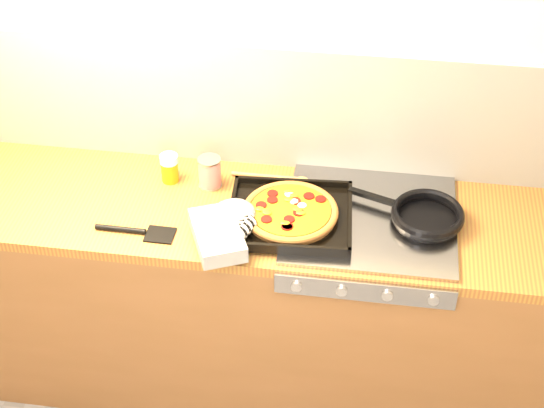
% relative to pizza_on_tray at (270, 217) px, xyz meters
% --- Properties ---
extents(room_shell, '(3.20, 3.20, 3.20)m').
position_rel_pizza_on_tray_xyz_m(room_shell, '(-0.10, 0.38, 0.20)').
color(room_shell, white).
rests_on(room_shell, ground).
extents(counter_run, '(3.20, 0.62, 0.90)m').
position_rel_pizza_on_tray_xyz_m(counter_run, '(-0.10, 0.09, -0.50)').
color(counter_run, brown).
rests_on(counter_run, ground).
extents(stovetop, '(0.60, 0.56, 0.02)m').
position_rel_pizza_on_tray_xyz_m(stovetop, '(0.35, 0.09, -0.04)').
color(stovetop, gray).
rests_on(stovetop, counter_run).
extents(pizza_on_tray, '(0.57, 0.52, 0.07)m').
position_rel_pizza_on_tray_xyz_m(pizza_on_tray, '(0.00, 0.00, 0.00)').
color(pizza_on_tray, black).
rests_on(pizza_on_tray, stovetop).
extents(frying_pan, '(0.45, 0.33, 0.04)m').
position_rel_pizza_on_tray_xyz_m(frying_pan, '(0.54, 0.10, -0.01)').
color(frying_pan, black).
rests_on(frying_pan, stovetop).
extents(tomato_can, '(0.11, 0.11, 0.12)m').
position_rel_pizza_on_tray_xyz_m(tomato_can, '(-0.26, 0.21, 0.02)').
color(tomato_can, '#A80D17').
rests_on(tomato_can, counter_run).
extents(juice_glass, '(0.07, 0.07, 0.11)m').
position_rel_pizza_on_tray_xyz_m(juice_glass, '(-0.41, 0.22, 0.01)').
color(juice_glass, orange).
rests_on(juice_glass, counter_run).
extents(wooden_spoon, '(0.30, 0.04, 0.02)m').
position_rel_pizza_on_tray_xyz_m(wooden_spoon, '(-0.01, 0.28, -0.04)').
color(wooden_spoon, '#A07643').
rests_on(wooden_spoon, counter_run).
extents(black_spatula, '(0.28, 0.09, 0.02)m').
position_rel_pizza_on_tray_xyz_m(black_spatula, '(-0.46, -0.10, -0.04)').
color(black_spatula, black).
rests_on(black_spatula, counter_run).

